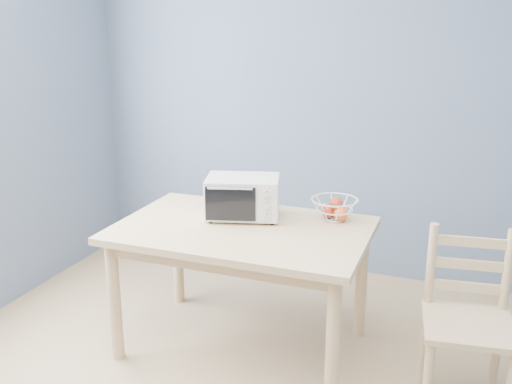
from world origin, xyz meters
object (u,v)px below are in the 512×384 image
at_px(fruit_basket, 335,208).
at_px(dining_chair, 467,325).
at_px(dining_table, 242,244).
at_px(toaster_oven, 240,196).

bearing_deg(fruit_basket, dining_chair, -28.81).
bearing_deg(dining_chair, dining_table, 167.27).
xyz_separation_m(dining_table, fruit_basket, (0.46, 0.31, 0.17)).
bearing_deg(dining_chair, toaster_oven, 161.25).
distance_m(dining_table, dining_chair, 1.24).
distance_m(dining_table, toaster_oven, 0.28).
distance_m(toaster_oven, fruit_basket, 0.55).
bearing_deg(dining_chair, fruit_basket, 143.77).
bearing_deg(toaster_oven, dining_table, -80.27).
relative_size(fruit_basket, dining_chair, 0.40).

